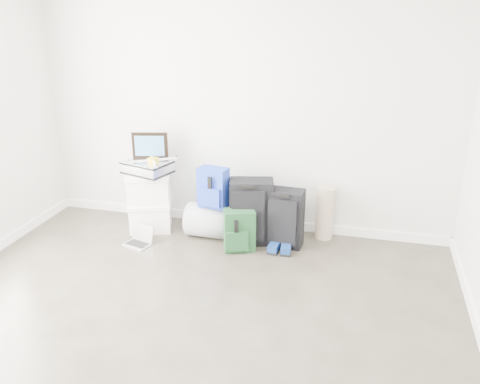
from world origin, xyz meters
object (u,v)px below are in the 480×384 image
(boxes_stack, at_px, (150,201))
(carry_on, at_px, (284,218))
(duffel_bag, at_px, (215,221))
(laptop, at_px, (140,240))
(briefcase, at_px, (147,167))
(large_suitcase, at_px, (251,212))

(boxes_stack, relative_size, carry_on, 1.08)
(duffel_bag, xyz_separation_m, carry_on, (0.75, -0.01, 0.12))
(duffel_bag, distance_m, laptop, 0.81)
(briefcase, relative_size, large_suitcase, 0.68)
(carry_on, bearing_deg, laptop, -163.27)
(large_suitcase, relative_size, laptop, 2.18)
(briefcase, distance_m, large_suitcase, 1.22)
(boxes_stack, xyz_separation_m, carry_on, (1.50, -0.03, -0.03))
(large_suitcase, height_order, laptop, large_suitcase)
(large_suitcase, distance_m, laptop, 1.20)
(duffel_bag, distance_m, carry_on, 0.76)
(carry_on, relative_size, laptop, 1.93)
(briefcase, xyz_separation_m, large_suitcase, (1.15, -0.05, -0.38))
(boxes_stack, relative_size, duffel_bag, 1.11)
(boxes_stack, distance_m, duffel_bag, 0.76)
(boxes_stack, height_order, briefcase, briefcase)
(boxes_stack, distance_m, large_suitcase, 1.16)
(briefcase, xyz_separation_m, laptop, (0.04, -0.38, -0.68))
(boxes_stack, height_order, carry_on, boxes_stack)
(large_suitcase, height_order, carry_on, large_suitcase)
(duffel_bag, distance_m, large_suitcase, 0.44)
(briefcase, xyz_separation_m, carry_on, (1.50, -0.03, -0.42))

